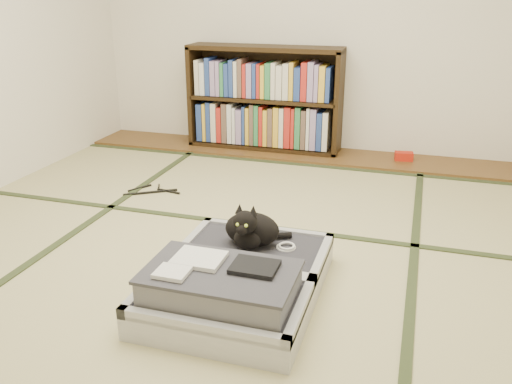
# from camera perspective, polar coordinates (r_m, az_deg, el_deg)

# --- Properties ---
(floor) EXTENTS (4.50, 4.50, 0.00)m
(floor) POSITION_cam_1_polar(r_m,az_deg,el_deg) (3.08, -2.82, -6.47)
(floor) COLOR tan
(floor) RESTS_ON ground
(wood_strip) EXTENTS (4.00, 0.50, 0.02)m
(wood_strip) POSITION_cam_1_polar(r_m,az_deg,el_deg) (4.87, 5.17, 4.04)
(wood_strip) COLOR brown
(wood_strip) RESTS_ON ground
(red_item) EXTENTS (0.16, 0.11, 0.07)m
(red_item) POSITION_cam_1_polar(r_m,az_deg,el_deg) (4.80, 15.30, 3.66)
(red_item) COLOR #B51E0E
(red_item) RESTS_ON wood_strip
(tatami_borders) EXTENTS (4.00, 4.50, 0.01)m
(tatami_borders) POSITION_cam_1_polar(r_m,az_deg,el_deg) (3.50, -0.09, -2.87)
(tatami_borders) COLOR #2D381E
(tatami_borders) RESTS_ON ground
(bookcase) EXTENTS (1.38, 0.31, 0.92)m
(bookcase) POSITION_cam_1_polar(r_m,az_deg,el_deg) (4.93, 0.89, 9.60)
(bookcase) COLOR black
(bookcase) RESTS_ON wood_strip
(suitcase) EXTENTS (0.75, 1.00, 0.29)m
(suitcase) POSITION_cam_1_polar(r_m,az_deg,el_deg) (2.60, -2.11, -9.38)
(suitcase) COLOR #B1B2B6
(suitcase) RESTS_ON floor
(cat) EXTENTS (0.33, 0.33, 0.27)m
(cat) POSITION_cam_1_polar(r_m,az_deg,el_deg) (2.79, -0.54, -3.96)
(cat) COLOR black
(cat) RESTS_ON suitcase
(cable_coil) EXTENTS (0.10, 0.10, 0.02)m
(cable_coil) POSITION_cam_1_polar(r_m,az_deg,el_deg) (2.82, 3.20, -5.77)
(cable_coil) COLOR white
(cable_coil) RESTS_ON suitcase
(hanger) EXTENTS (0.39, 0.28, 0.01)m
(hanger) POSITION_cam_1_polar(r_m,az_deg,el_deg) (4.04, -10.86, 0.12)
(hanger) COLOR black
(hanger) RESTS_ON floor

